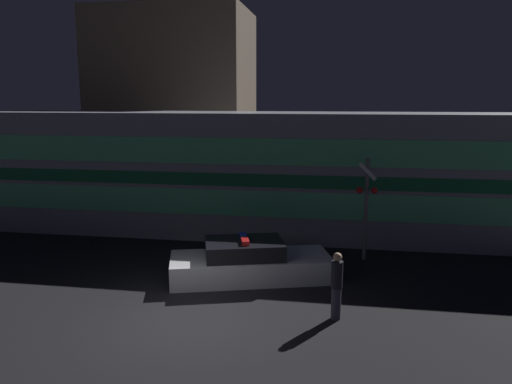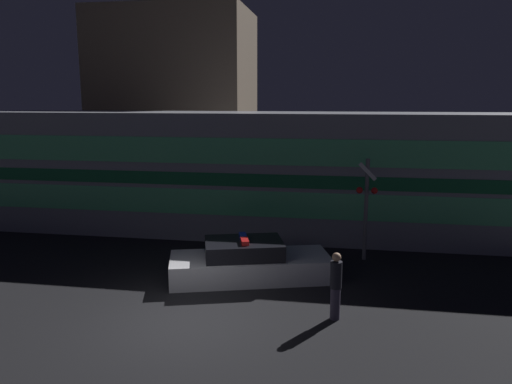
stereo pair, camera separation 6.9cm
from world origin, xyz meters
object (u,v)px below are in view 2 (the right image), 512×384
at_px(police_car, 249,263).
at_px(crossing_signal_near, 366,204).
at_px(pedestrian, 336,285).
at_px(train, 260,174).

relative_size(police_car, crossing_signal_near, 1.49).
distance_m(police_car, pedestrian, 3.39).
distance_m(train, crossing_signal_near, 4.66).
distance_m(train, pedestrian, 7.93).
relative_size(train, police_car, 4.40).
distance_m(police_car, crossing_signal_near, 4.26).
xyz_separation_m(pedestrian, crossing_signal_near, (0.86, 4.55, 1.00)).
height_order(train, pedestrian, train).
relative_size(train, crossing_signal_near, 6.53).
xyz_separation_m(police_car, crossing_signal_near, (3.33, 2.27, 1.37)).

